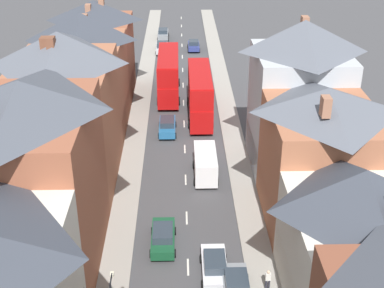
{
  "coord_description": "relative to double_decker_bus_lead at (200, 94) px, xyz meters",
  "views": [
    {
      "loc": [
        -0.45,
        -17.6,
        24.9
      ],
      "look_at": [
        0.7,
        29.01,
        1.06
      ],
      "focal_mm": 50.0,
      "sensor_mm": 36.0,
      "label": 1
    }
  ],
  "objects": [
    {
      "name": "pavement_left",
      "position": [
        -6.89,
        0.09,
        -2.75
      ],
      "size": [
        2.2,
        104.0,
        0.14
      ],
      "primitive_type": "cube",
      "color": "gray",
      "rests_on": "ground"
    },
    {
      "name": "pavement_right",
      "position": [
        3.31,
        0.09,
        -2.75
      ],
      "size": [
        2.2,
        104.0,
        0.14
      ],
      "primitive_type": "cube",
      "color": "gray",
      "rests_on": "ground"
    },
    {
      "name": "centre_line_dashes",
      "position": [
        -1.79,
        -1.91,
        -2.81
      ],
      "size": [
        0.14,
        97.8,
        0.01
      ],
      "color": "silver",
      "rests_on": "ground"
    },
    {
      "name": "terrace_row_left",
      "position": [
        -11.98,
        -18.94,
        3.49
      ],
      "size": [
        8.0,
        60.62,
        13.95
      ],
      "color": "brown",
      "rests_on": "ground"
    },
    {
      "name": "terrace_row_right",
      "position": [
        8.39,
        -28.36,
        2.82
      ],
      "size": [
        8.0,
        44.57,
        13.83
      ],
      "color": "brown",
      "rests_on": "ground"
    },
    {
      "name": "double_decker_bus_lead",
      "position": [
        0.0,
        0.0,
        0.0
      ],
      "size": [
        2.74,
        10.8,
        5.3
      ],
      "color": "#B70F0F",
      "rests_on": "ground"
    },
    {
      "name": "double_decker_bus_mid_street",
      "position": [
        -3.6,
        6.53,
        0.0
      ],
      "size": [
        2.74,
        10.8,
        5.3
      ],
      "color": "#B70F0F",
      "rests_on": "ground"
    },
    {
      "name": "car_near_blue",
      "position": [
        0.01,
        14.64,
        -1.98
      ],
      "size": [
        1.9,
        3.89,
        1.67
      ],
      "color": "#236093",
      "rests_on": "ground"
    },
    {
      "name": "car_near_silver",
      "position": [
        0.01,
        25.3,
        -2.01
      ],
      "size": [
        1.9,
        3.84,
        1.6
      ],
      "color": "navy",
      "rests_on": "ground"
    },
    {
      "name": "car_parked_left_a",
      "position": [
        -3.59,
        -4.14,
        -1.97
      ],
      "size": [
        1.9,
        4.46,
        1.68
      ],
      "color": "#236093",
      "rests_on": "ground"
    },
    {
      "name": "car_parked_right_a",
      "position": [
        0.01,
        -26.81,
        -2.01
      ],
      "size": [
        1.9,
        4.29,
        1.6
      ],
      "color": "silver",
      "rests_on": "ground"
    },
    {
      "name": "car_mid_black",
      "position": [
        -3.59,
        -23.46,
        -2.0
      ],
      "size": [
        1.9,
        4.34,
        1.62
      ],
      "color": "#144728",
      "rests_on": "ground"
    },
    {
      "name": "car_parked_left_b",
      "position": [
        -4.89,
        24.32,
        -1.99
      ],
      "size": [
        1.9,
        4.5,
        1.63
      ],
      "color": "#B7BABF",
      "rests_on": "ground"
    },
    {
      "name": "car_mid_white",
      "position": [
        -4.89,
        31.87,
        -1.96
      ],
      "size": [
        1.9,
        4.43,
        1.7
      ],
      "color": "gray",
      "rests_on": "ground"
    },
    {
      "name": "car_parked_right_b",
      "position": [
        1.31,
        -28.77,
        -1.99
      ],
      "size": [
        1.9,
        3.84,
        1.65
      ],
      "color": "gray",
      "rests_on": "ground"
    },
    {
      "name": "delivery_van",
      "position": [
        0.01,
        -13.35,
        -1.48
      ],
      "size": [
        2.2,
        5.2,
        2.41
      ],
      "color": "white",
      "rests_on": "ground"
    },
    {
      "name": "pedestrian_near_right",
      "position": [
        3.42,
        -28.48,
        -1.78
      ],
      "size": [
        0.36,
        0.22,
        1.61
      ],
      "color": "#23232D",
      "rests_on": "pavement_right"
    }
  ]
}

